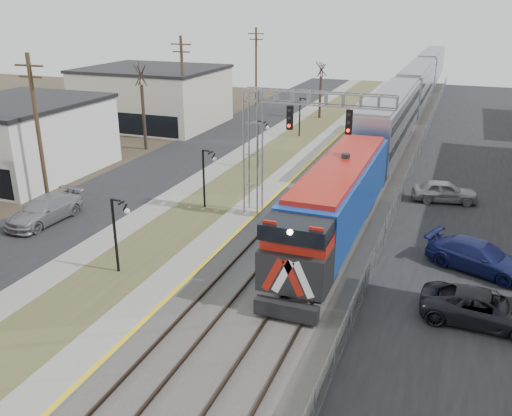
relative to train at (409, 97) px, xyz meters
The scene contains 18 objects.
street_west 31.12m from the train, 123.28° to the right, with size 7.00×120.00×0.04m, color black.
sidewalk 28.90m from the train, 115.76° to the right, with size 2.00×120.00×0.08m, color gray.
grass_median 27.74m from the train, 110.14° to the right, with size 4.00×120.00×0.06m, color #434927.
platform 26.85m from the train, 104.09° to the right, with size 2.00×120.00×0.24m, color gray.
ballast_bed 26.10m from the train, 93.31° to the right, with size 8.00×120.00×0.20m, color #595651.
platform_edge 26.64m from the train, 102.24° to the right, with size 0.24×120.00×0.01m, color gold.
track_near 26.27m from the train, 97.70° to the right, with size 1.58×120.00×0.15m.
track_far 26.04m from the train, 90.00° to the right, with size 1.58×120.00×0.15m.
train is the anchor object (origin of this frame).
signal_gantry 33.29m from the train, 97.41° to the right, with size 9.00×1.07×8.15m.
lampposts 43.67m from the train, 102.57° to the right, with size 0.14×62.14×4.00m.
utility_poles 41.15m from the train, 119.12° to the right, with size 0.28×80.28×10.00m.
fence 26.13m from the train, 84.05° to the right, with size 0.04×120.00×1.60m, color gray.
bare_trees 28.52m from the train, 129.56° to the right, with size 12.30×42.30×5.95m.
car_lot_c 42.16m from the train, 79.29° to the right, with size 2.40×5.21×1.45m, color black.
car_lot_d 37.04m from the train, 78.11° to the right, with size 2.14×5.27×1.53m, color #161C4F.
car_lot_e 26.67m from the train, 78.17° to the right, with size 1.75×4.36×1.48m, color gray.
car_street_b 42.71m from the train, 114.46° to the right, with size 2.19×5.38×1.56m, color gray.
Camera 1 is at (11.45, -2.58, 12.91)m, focal length 38.00 mm.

